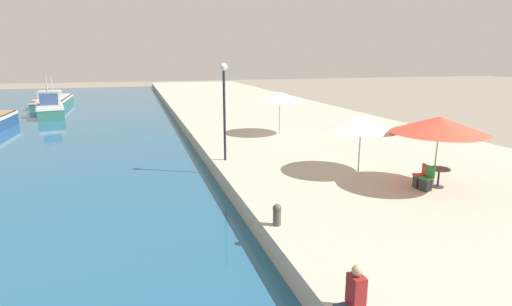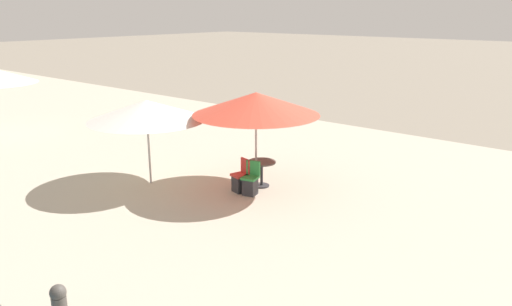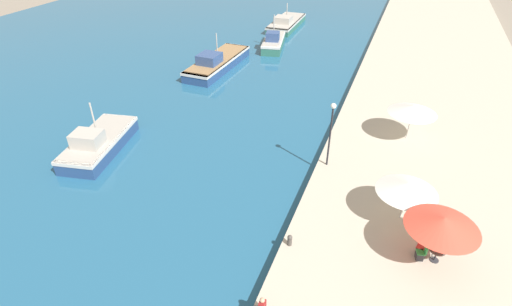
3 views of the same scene
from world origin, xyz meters
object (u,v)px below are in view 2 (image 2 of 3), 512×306
object	(u,v)px
cafe_umbrella_pink	(256,104)
cafe_chair_left	(251,183)
cafe_table	(262,168)
cafe_chair_right	(241,180)
mooring_bollard	(59,302)
cafe_umbrella_white	(147,110)

from	to	relation	value
cafe_umbrella_pink	cafe_chair_left	xyz separation A→B (m)	(-0.56, -0.27, -2.07)
cafe_table	cafe_chair_left	xyz separation A→B (m)	(-0.70, -0.18, -0.21)
cafe_umbrella_pink	cafe_chair_left	distance (m)	2.16
cafe_umbrella_pink	cafe_table	xyz separation A→B (m)	(0.14, -0.09, -1.86)
cafe_chair_left	cafe_chair_right	xyz separation A→B (m)	(-0.00, 0.36, 0.00)
cafe_chair_left	mooring_bollard	bearing A→B (deg)	87.83
cafe_chair_left	cafe_chair_right	size ratio (longest dim) A/B	1.00
cafe_umbrella_white	cafe_table	xyz separation A→B (m)	(1.83, -2.66, -1.61)
cafe_umbrella_pink	mooring_bollard	world-z (taller)	cafe_umbrella_pink
cafe_table	cafe_chair_left	bearing A→B (deg)	-165.60
cafe_chair_right	mooring_bollard	distance (m)	6.58
cafe_chair_right	mooring_bollard	world-z (taller)	cafe_chair_right
cafe_table	cafe_chair_right	distance (m)	0.75
cafe_chair_right	cafe_umbrella_white	bearing A→B (deg)	38.70
cafe_umbrella_white	cafe_chair_left	bearing A→B (deg)	-68.21
cafe_umbrella_pink	cafe_table	size ratio (longest dim) A/B	4.37
cafe_umbrella_white	cafe_table	size ratio (longest dim) A/B	4.12
cafe_umbrella_white	cafe_chair_left	world-z (taller)	cafe_umbrella_white
cafe_umbrella_white	cafe_chair_right	size ratio (longest dim) A/B	3.62
cafe_umbrella_pink	mooring_bollard	bearing A→B (deg)	-166.61
cafe_table	cafe_chair_left	distance (m)	0.75
cafe_umbrella_pink	cafe_umbrella_white	world-z (taller)	cafe_umbrella_pink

